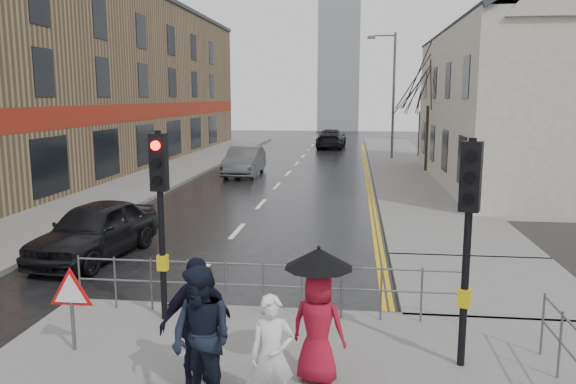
% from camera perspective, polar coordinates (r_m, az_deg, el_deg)
% --- Properties ---
extents(ground, '(120.00, 120.00, 0.00)m').
position_cam_1_polar(ground, '(10.60, -13.78, -13.43)').
color(ground, black).
rests_on(ground, ground).
extents(left_pavement, '(4.00, 44.00, 0.14)m').
position_cam_1_polar(left_pavement, '(33.89, -10.57, 2.63)').
color(left_pavement, '#605E5B').
rests_on(left_pavement, ground).
extents(right_pavement, '(4.00, 40.00, 0.14)m').
position_cam_1_polar(right_pavement, '(34.47, 11.62, 2.72)').
color(right_pavement, '#605E5B').
rests_on(right_pavement, ground).
extents(pavement_bridge_right, '(4.00, 4.20, 0.14)m').
position_cam_1_polar(pavement_bridge_right, '(13.10, 19.65, -8.88)').
color(pavement_bridge_right, '#605E5B').
rests_on(pavement_bridge_right, ground).
extents(building_left_terrace, '(8.00, 42.00, 10.00)m').
position_cam_1_polar(building_left_terrace, '(34.79, -20.16, 10.53)').
color(building_left_terrace, olive).
rests_on(building_left_terrace, ground).
extents(building_right_cream, '(9.00, 16.40, 10.10)m').
position_cam_1_polar(building_right_cream, '(28.40, 24.46, 10.15)').
color(building_right_cream, beige).
rests_on(building_right_cream, ground).
extents(church_tower, '(5.00, 5.00, 18.00)m').
position_cam_1_polar(church_tower, '(71.31, 5.23, 13.53)').
color(church_tower, gray).
rests_on(church_tower, ground).
extents(traffic_signal_near_left, '(0.28, 0.27, 3.40)m').
position_cam_1_polar(traffic_signal_near_left, '(10.03, -12.88, -0.05)').
color(traffic_signal_near_left, black).
rests_on(traffic_signal_near_left, near_pavement).
extents(traffic_signal_near_right, '(0.34, 0.33, 3.40)m').
position_cam_1_polar(traffic_signal_near_right, '(8.43, 17.89, -2.09)').
color(traffic_signal_near_right, black).
rests_on(traffic_signal_near_right, near_pavement).
extents(guard_railing_front, '(7.14, 0.04, 1.00)m').
position_cam_1_polar(guard_railing_front, '(10.36, -2.51, -8.62)').
color(guard_railing_front, '#595B5E').
rests_on(guard_railing_front, near_pavement).
extents(warning_sign, '(0.80, 0.07, 1.35)m').
position_cam_1_polar(warning_sign, '(9.53, -21.18, -9.79)').
color(warning_sign, '#595B5E').
rests_on(warning_sign, near_pavement).
extents(street_lamp, '(1.83, 0.25, 8.00)m').
position_cam_1_polar(street_lamp, '(37.18, 10.42, 10.41)').
color(street_lamp, '#595B5E').
rests_on(street_lamp, right_pavement).
extents(tree_near, '(2.40, 2.40, 6.58)m').
position_cam_1_polar(tree_near, '(31.38, 14.25, 11.23)').
color(tree_near, '#30241B').
rests_on(tree_near, right_pavement).
extents(tree_far, '(2.40, 2.40, 5.64)m').
position_cam_1_polar(tree_far, '(39.36, 13.44, 9.84)').
color(tree_far, '#30241B').
rests_on(tree_far, right_pavement).
extents(pedestrian_a, '(0.60, 0.43, 1.54)m').
position_cam_1_polar(pedestrian_a, '(7.32, -1.64, -16.23)').
color(pedestrian_a, silver).
rests_on(pedestrian_a, near_pavement).
extents(pedestrian_b, '(1.13, 1.05, 1.86)m').
position_cam_1_polar(pedestrian_b, '(7.47, -8.77, -14.43)').
color(pedestrian_b, black).
rests_on(pedestrian_b, near_pavement).
extents(pedestrian_with_umbrella, '(0.96, 0.96, 1.93)m').
position_cam_1_polar(pedestrian_with_umbrella, '(7.95, 3.09, -11.60)').
color(pedestrian_with_umbrella, maroon).
rests_on(pedestrian_with_umbrella, near_pavement).
extents(pedestrian_d, '(1.08, 1.07, 1.83)m').
position_cam_1_polar(pedestrian_d, '(7.99, -9.32, -12.93)').
color(pedestrian_d, black).
rests_on(pedestrian_d, near_pavement).
extents(car_parked, '(2.27, 4.47, 1.46)m').
position_cam_1_polar(car_parked, '(15.27, -19.03, -3.67)').
color(car_parked, black).
rests_on(car_parked, ground).
extents(car_mid, '(1.61, 4.58, 1.51)m').
position_cam_1_polar(car_mid, '(29.74, -4.47, 3.14)').
color(car_mid, '#404244').
rests_on(car_mid, ground).
extents(car_far, '(2.42, 5.40, 1.54)m').
position_cam_1_polar(car_far, '(45.82, 4.42, 5.43)').
color(car_far, black).
rests_on(car_far, ground).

